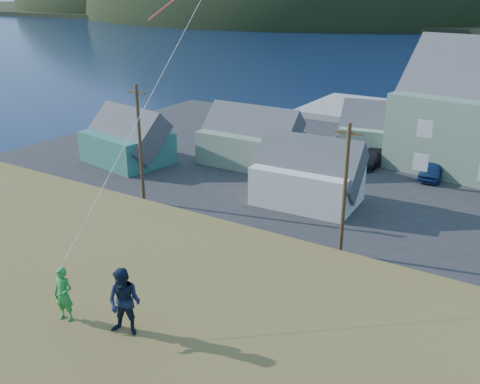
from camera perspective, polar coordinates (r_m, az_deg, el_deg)
name	(u,v)px	position (r m, az deg, el deg)	size (l,w,h in m)	color
ground	(323,264)	(32.61, 8.89, -7.59)	(900.00, 900.00, 0.00)	#0A1638
grass_strip	(309,278)	(30.98, 7.40, -9.05)	(110.00, 8.00, 0.10)	#4C3D19
waterfront_lot	(405,181)	(47.49, 17.16, 1.14)	(72.00, 36.00, 0.12)	#28282B
wharf	(410,116)	(70.30, 17.64, 7.76)	(26.00, 14.00, 0.90)	gray
shed_teal	(127,138)	(50.66, -11.99, 5.61)	(8.89, 6.92, 6.31)	#317470
shed_palegreen_near	(250,139)	(49.21, 1.13, 5.73)	(8.98, 5.67, 6.51)	slate
shed_white	(308,174)	(40.26, 7.26, 1.94)	(8.14, 5.66, 6.27)	silver
shed_palegreen_far	(391,132)	(53.28, 15.82, 6.14)	(10.41, 7.12, 6.43)	gray
utility_poles	(342,185)	(31.91, 10.87, 0.70)	(30.61, 0.24, 9.54)	#47331E
parked_cars	(329,148)	(52.53, 9.49, 4.60)	(23.28, 11.55, 1.55)	#AEAEAE
kite_flyer_green	(64,294)	(15.03, -18.30, -10.32)	(0.56, 0.36, 1.52)	#268C38
kite_flyer_navy	(125,302)	(13.99, -12.22, -11.42)	(0.89, 0.69, 1.83)	#121C33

